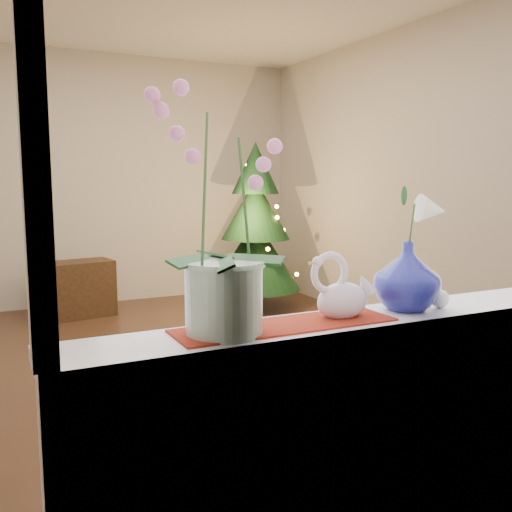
{
  "coord_description": "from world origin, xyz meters",
  "views": [
    {
      "loc": [
        -1.2,
        -3.84,
        1.36
      ],
      "look_at": [
        -0.01,
        -1.4,
        0.99
      ],
      "focal_mm": 40.0,
      "sensor_mm": 36.0,
      "label": 1
    }
  ],
  "objects": [
    {
      "name": "wall_back",
      "position": [
        0.0,
        2.5,
        1.35
      ],
      "size": [
        4.5,
        0.1,
        2.7
      ],
      "primitive_type": "cube",
      "color": "beige",
      "rests_on": "ground"
    },
    {
      "name": "window_frame",
      "position": [
        0.0,
        -2.47,
        1.7
      ],
      "size": [
        2.22,
        0.06,
        1.6
      ],
      "primitive_type": null,
      "color": "white",
      "rests_on": "windowsill"
    },
    {
      "name": "windowsill",
      "position": [
        0.0,
        -2.37,
        0.9
      ],
      "size": [
        2.2,
        0.26,
        0.04
      ],
      "primitive_type": "cube",
      "color": "white",
      "rests_on": "window_apron"
    },
    {
      "name": "runner",
      "position": [
        -0.38,
        -2.37,
        0.92
      ],
      "size": [
        0.7,
        0.2,
        0.01
      ],
      "primitive_type": "cube",
      "color": "maroon",
      "rests_on": "windowsill"
    },
    {
      "name": "xmas_tree",
      "position": [
        1.43,
        1.54,
        0.87
      ],
      "size": [
        0.97,
        0.97,
        1.75
      ],
      "primitive_type": null,
      "rotation": [
        0.0,
        0.0,
        -0.01
      ],
      "color": "black",
      "rests_on": "ground"
    },
    {
      "name": "side_table",
      "position": [
        -0.38,
        1.93,
        0.28
      ],
      "size": [
        0.8,
        0.5,
        0.56
      ],
      "primitive_type": "cube",
      "rotation": [
        0.0,
        0.0,
        0.17
      ],
      "color": "black",
      "rests_on": "ground"
    },
    {
      "name": "swan",
      "position": [
        -0.17,
        -2.36,
        1.02
      ],
      "size": [
        0.26,
        0.16,
        0.21
      ],
      "primitive_type": null,
      "rotation": [
        0.0,
        0.0,
        -0.22
      ],
      "color": "silver",
      "rests_on": "windowsill"
    },
    {
      "name": "orchid_pot",
      "position": [
        -0.59,
        -2.37,
        1.27
      ],
      "size": [
        0.29,
        0.29,
        0.7
      ],
      "primitive_type": null,
      "rotation": [
        0.0,
        0.0,
        0.25
      ],
      "color": "white",
      "rests_on": "windowsill"
    },
    {
      "name": "wall_front",
      "position": [
        0.0,
        -2.5,
        1.35
      ],
      "size": [
        4.5,
        0.1,
        2.7
      ],
      "primitive_type": "cube",
      "color": "beige",
      "rests_on": "ground"
    },
    {
      "name": "ground",
      "position": [
        0.0,
        0.0,
        0.0
      ],
      "size": [
        5.0,
        5.0,
        0.0
      ],
      "primitive_type": "plane",
      "color": "#392217",
      "rests_on": "ground"
    },
    {
      "name": "lily",
      "position": [
        0.09,
        -2.36,
        1.29
      ],
      "size": [
        0.15,
        0.08,
        0.2
      ],
      "primitive_type": null,
      "color": "silver",
      "rests_on": "blue_vase"
    },
    {
      "name": "window_apron",
      "position": [
        0.0,
        -2.46,
        0.44
      ],
      "size": [
        2.2,
        0.08,
        0.88
      ],
      "primitive_type": "cube",
      "color": "white",
      "rests_on": "ground"
    },
    {
      "name": "paperweight",
      "position": [
        0.21,
        -2.39,
        0.95
      ],
      "size": [
        0.08,
        0.08,
        0.06
      ],
      "primitive_type": "sphere",
      "rotation": [
        0.0,
        0.0,
        -0.34
      ],
      "color": "white",
      "rests_on": "windowsill"
    },
    {
      "name": "wall_right",
      "position": [
        2.25,
        0.0,
        1.35
      ],
      "size": [
        0.1,
        5.0,
        2.7
      ],
      "primitive_type": "cube",
      "color": "beige",
      "rests_on": "ground"
    },
    {
      "name": "blue_vase",
      "position": [
        0.09,
        -2.36,
        1.05
      ],
      "size": [
        0.31,
        0.31,
        0.27
      ],
      "primitive_type": "imported",
      "rotation": [
        0.0,
        0.0,
        -0.22
      ],
      "color": "navy",
      "rests_on": "windowsill"
    }
  ]
}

